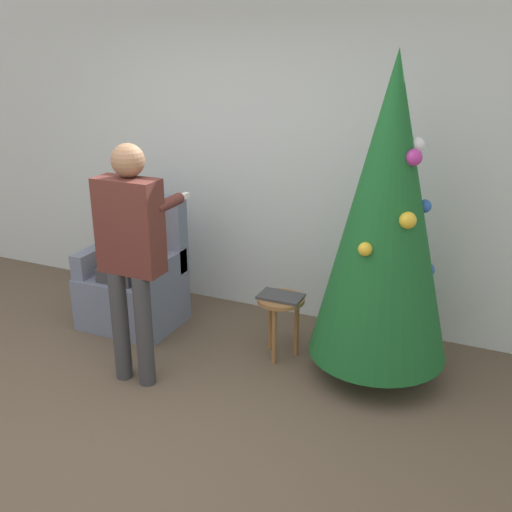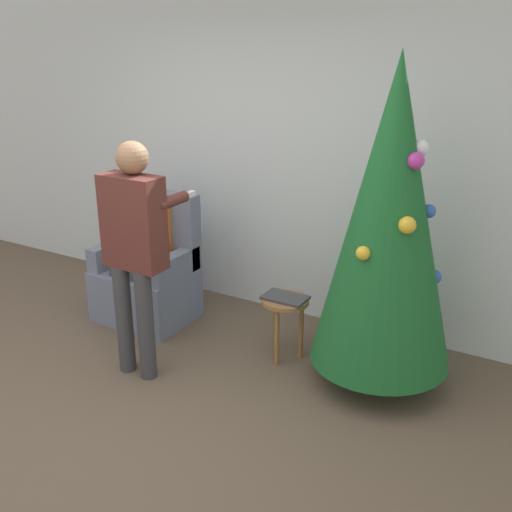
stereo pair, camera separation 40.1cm
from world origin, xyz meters
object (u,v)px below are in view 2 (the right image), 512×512
object	(u,v)px
armchair	(149,276)
person_seated	(144,242)
person_standing	(134,240)
christmas_tree	(389,217)
side_stool	(285,310)

from	to	relation	value
armchair	person_seated	bearing A→B (deg)	-90.00
person_standing	person_seated	bearing A→B (deg)	127.19
armchair	person_standing	world-z (taller)	person_standing
christmas_tree	person_standing	world-z (taller)	christmas_tree
person_seated	christmas_tree	bearing A→B (deg)	0.26
person_standing	christmas_tree	bearing A→B (deg)	24.68
person_seated	person_standing	world-z (taller)	person_standing
person_standing	side_stool	distance (m)	1.23
christmas_tree	person_standing	distance (m)	1.72
person_seated	side_stool	distance (m)	1.38
person_seated	armchair	bearing A→B (deg)	90.00
side_stool	armchair	bearing A→B (deg)	177.77
person_seated	person_standing	distance (m)	0.93
christmas_tree	armchair	world-z (taller)	christmas_tree
person_standing	armchair	bearing A→B (deg)	125.95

